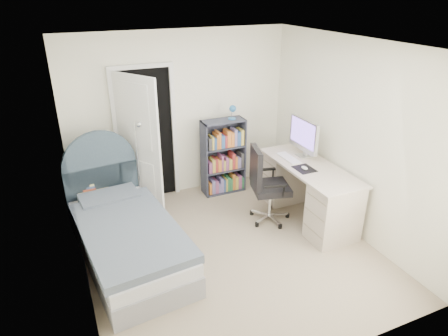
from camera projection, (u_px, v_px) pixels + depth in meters
name	position (u px, v px, depth m)	size (l,w,h in m)	color
room_shell	(230.00, 159.00, 4.51)	(3.50, 3.70, 2.60)	gray
door	(141.00, 141.00, 5.64)	(0.92, 0.72, 2.06)	black
bed	(126.00, 235.00, 4.81)	(1.22, 2.24, 1.32)	gray
nightstand	(93.00, 195.00, 5.53)	(0.41, 0.41, 0.60)	tan
floor_lamp	(141.00, 177.00, 5.64)	(0.20, 0.20, 1.39)	silver
bookcase	(224.00, 159.00, 6.27)	(0.67, 0.29, 1.42)	#383B4C
desk	(308.00, 189.00, 5.58)	(0.66, 1.66, 1.36)	#C1B2A1
office_chair	(265.00, 182.00, 5.43)	(0.60, 0.62, 1.10)	silver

